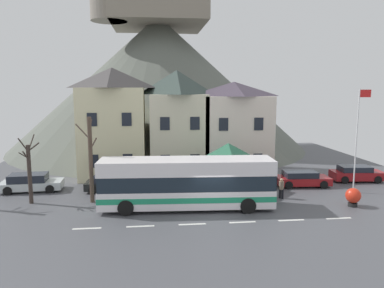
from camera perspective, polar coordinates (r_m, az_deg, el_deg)
The scene contains 19 objects.
ground_plane at distance 23.19m, azimuth 3.43°, elevation -11.19°, with size 40.00×60.00×0.07m.
townhouse_00 at distance 33.63m, azimuth -12.22°, elevation 3.30°, with size 5.61×5.68×9.73m.
townhouse_01 at distance 34.23m, azimuth -2.35°, elevation 3.44°, with size 5.07×7.05×9.58m.
townhouse_02 at distance 34.48m, azimuth 6.50°, elevation 2.55°, with size 6.16×5.91×8.52m.
hilltop_castle at distance 50.42m, azimuth -5.24°, elevation 10.06°, with size 38.94×38.94×23.99m.
transit_bus at distance 24.07m, azimuth -0.83°, elevation -6.21°, with size 11.47×3.23×3.31m.
bus_shelter at distance 27.87m, azimuth 5.68°, elevation -1.29°, with size 3.60×3.60×3.78m.
parked_car_00 at distance 31.14m, azimuth 16.76°, elevation -5.19°, with size 4.39×2.18×1.24m.
parked_car_01 at distance 29.09m, azimuth -12.34°, elevation -5.99°, with size 4.23×2.14×1.23m.
parked_car_02 at distance 30.41m, azimuth 5.83°, elevation -5.09°, with size 4.55×1.90×1.37m.
parked_car_03 at distance 34.42m, azimuth 24.28°, elevation -4.23°, with size 4.39×2.14×1.32m.
parked_car_04 at distance 31.01m, azimuth -23.88°, elevation -5.53°, with size 4.65×2.20×1.35m.
pedestrian_00 at distance 27.20m, azimuth 13.79°, elevation -6.61°, with size 0.36×0.36×1.48m.
pedestrian_01 at distance 27.44m, azimuth 8.96°, elevation -6.17°, with size 0.34×0.37×1.62m.
public_bench at distance 31.14m, azimuth 9.22°, elevation -5.22°, with size 1.57×0.48×0.87m.
flagpole at distance 29.95m, azimuth 24.47°, elevation 1.44°, with size 0.95×0.10×7.86m.
harbour_buoy at distance 26.96m, azimuth 23.87°, elevation -7.47°, with size 1.01×1.01×1.26m.
bare_tree_01 at distance 27.33m, azimuth -24.06°, elevation -3.94°, with size 1.23×1.72×4.70m.
bare_tree_02 at distance 25.98m, azimuth -15.56°, elevation -2.20°, with size 1.65×1.38×5.96m.
Camera 1 is at (-3.77, -21.52, 7.74)m, focal length 34.14 mm.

